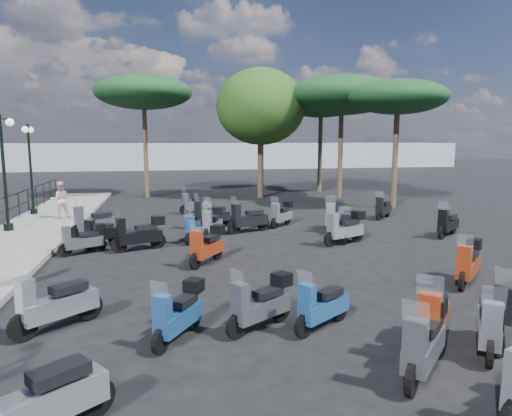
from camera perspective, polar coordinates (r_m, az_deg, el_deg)
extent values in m
plane|color=black|center=(12.64, -3.89, -7.52)|extent=(120.00, 120.00, 0.00)
cube|color=slate|center=(16.23, -28.84, -4.69)|extent=(3.00, 30.00, 0.15)
cylinder|color=black|center=(20.82, -28.58, -0.20)|extent=(0.04, 0.04, 1.10)
cylinder|color=black|center=(22.12, -27.53, 0.33)|extent=(0.04, 0.04, 1.10)
cylinder|color=black|center=(23.42, -26.60, 0.80)|extent=(0.04, 0.04, 1.10)
cylinder|color=black|center=(24.73, -25.76, 1.22)|extent=(0.04, 0.04, 1.10)
cylinder|color=black|center=(26.05, -25.01, 1.60)|extent=(0.04, 0.04, 1.10)
cylinder|color=black|center=(27.37, -24.33, 1.94)|extent=(0.04, 0.04, 1.10)
cylinder|color=black|center=(28.70, -23.72, 2.25)|extent=(0.04, 0.04, 1.10)
cylinder|color=black|center=(19.30, -28.53, -2.09)|extent=(0.34, 0.34, 0.25)
cylinder|color=black|center=(19.07, -28.96, 3.82)|extent=(0.12, 0.12, 4.24)
cylinder|color=black|center=(19.05, -29.39, 9.70)|extent=(0.42, 0.89, 0.04)
sphere|color=white|center=(19.40, -28.42, 9.42)|extent=(0.30, 0.30, 0.30)
cylinder|color=black|center=(23.01, -26.02, -0.37)|extent=(0.32, 0.32, 0.24)
cylinder|color=black|center=(22.82, -26.33, 4.33)|extent=(0.11, 0.11, 4.03)
cylinder|color=black|center=(22.79, -26.65, 9.00)|extent=(0.07, 0.91, 0.04)
sphere|color=white|center=(23.23, -26.36, 8.74)|extent=(0.28, 0.28, 0.28)
sphere|color=white|center=(22.35, -26.90, 8.75)|extent=(0.28, 0.28, 0.28)
imported|color=#C5A6A5|center=(21.24, -23.30, 0.95)|extent=(0.93, 0.82, 1.58)
cylinder|color=black|center=(7.95, -11.84, -15.95)|extent=(0.32, 0.43, 0.45)
cylinder|color=black|center=(8.83, -7.77, -13.30)|extent=(0.32, 0.43, 0.45)
cube|color=#1D4D87|center=(8.36, -9.55, -13.40)|extent=(0.92, 1.19, 0.32)
cube|color=black|center=(8.39, -9.03, -11.39)|extent=(0.54, 0.62, 0.13)
cube|color=#1D4D87|center=(7.84, -11.64, -12.91)|extent=(0.35, 0.32, 0.65)
plane|color=white|center=(7.66, -11.96, -10.13)|extent=(0.34, 0.25, 0.35)
cube|color=black|center=(8.64, -7.79, -9.60)|extent=(0.42, 0.43, 0.24)
cylinder|color=black|center=(9.15, -27.16, -13.17)|extent=(0.46, 0.41, 0.52)
cylinder|color=black|center=(9.69, -20.07, -11.51)|extent=(0.46, 0.41, 0.52)
cube|color=#ABADB7|center=(9.36, -23.28, -11.16)|extent=(1.30, 1.18, 0.37)
cube|color=black|center=(9.35, -22.39, -9.19)|extent=(0.70, 0.66, 0.15)
cube|color=#ABADB7|center=(9.02, -26.87, -10.12)|extent=(0.39, 0.40, 0.75)
plane|color=white|center=(8.86, -27.46, -7.23)|extent=(0.33, 0.37, 0.40)
cylinder|color=black|center=(15.50, -20.17, -4.17)|extent=(0.33, 0.41, 0.44)
cylinder|color=black|center=(16.29, -17.46, -3.44)|extent=(0.33, 0.41, 0.44)
cube|color=black|center=(15.89, -18.69, -3.19)|extent=(0.95, 1.15, 0.31)
cube|color=black|center=(15.95, -18.36, -2.18)|extent=(0.54, 0.61, 0.13)
cube|color=black|center=(15.47, -20.06, -2.59)|extent=(0.34, 0.32, 0.64)
plane|color=white|center=(15.36, -20.28, -1.12)|extent=(0.33, 0.26, 0.34)
cylinder|color=black|center=(14.86, -22.78, -4.89)|extent=(0.41, 0.28, 0.42)
cylinder|color=black|center=(15.19, -18.96, -4.40)|extent=(0.41, 0.28, 0.42)
cube|color=#44454A|center=(14.99, -20.72, -4.04)|extent=(1.15, 0.82, 0.30)
cube|color=black|center=(14.99, -20.23, -3.05)|extent=(0.59, 0.49, 0.12)
cube|color=#44454A|center=(14.79, -22.61, -3.33)|extent=(0.30, 0.33, 0.62)
plane|color=white|center=(14.71, -22.89, -1.84)|extent=(0.22, 0.33, 0.33)
cube|color=black|center=(15.08, -19.00, -2.30)|extent=(0.40, 0.39, 0.23)
cylinder|color=black|center=(17.31, -21.43, -2.80)|extent=(0.51, 0.37, 0.53)
cylinder|color=black|center=(17.81, -17.48, -2.30)|extent=(0.51, 0.37, 0.53)
cube|color=#44454A|center=(17.54, -19.29, -1.89)|extent=(1.41, 1.05, 0.37)
cube|color=black|center=(17.56, -18.78, -0.84)|extent=(0.73, 0.62, 0.15)
cube|color=#44454A|center=(17.26, -21.25, -1.12)|extent=(0.38, 0.41, 0.77)
plane|color=white|center=(17.16, -21.55, 0.48)|extent=(0.29, 0.40, 0.41)
cylinder|color=black|center=(6.57, -19.53, -21.45)|extent=(0.49, 0.41, 0.53)
cube|color=gray|center=(6.25, -24.88, -21.32)|extent=(1.38, 1.17, 0.38)
cube|color=black|center=(6.17, -23.39, -18.36)|extent=(0.73, 0.67, 0.16)
cylinder|color=black|center=(8.40, 6.00, -14.46)|extent=(0.42, 0.33, 0.44)
cylinder|color=black|center=(9.23, 10.39, -12.37)|extent=(0.42, 0.33, 0.44)
cube|color=#1D4D87|center=(8.78, 8.51, -12.28)|extent=(1.17, 0.94, 0.31)
cube|color=black|center=(8.81, 9.16, -10.42)|extent=(0.61, 0.54, 0.13)
cube|color=#1D4D87|center=(8.29, 6.37, -11.60)|extent=(0.33, 0.34, 0.65)
plane|color=white|center=(8.12, 6.18, -8.94)|extent=(0.26, 0.33, 0.34)
cylinder|color=black|center=(12.54, -7.59, -6.56)|extent=(0.37, 0.45, 0.48)
cylinder|color=black|center=(13.54, -4.84, -5.38)|extent=(0.37, 0.45, 0.48)
cube|color=#972F13|center=(13.03, -6.06, -5.12)|extent=(1.05, 1.27, 0.34)
cube|color=black|center=(13.11, -5.69, -3.77)|extent=(0.60, 0.67, 0.14)
cube|color=#972F13|center=(12.49, -7.43, -4.42)|extent=(0.38, 0.36, 0.71)
plane|color=white|center=(12.35, -7.62, -2.42)|extent=(0.36, 0.29, 0.38)
cube|color=black|center=(13.42, -4.83, -2.68)|extent=(0.46, 0.47, 0.26)
cylinder|color=black|center=(14.78, -16.77, -4.49)|extent=(0.51, 0.27, 0.50)
cylinder|color=black|center=(15.13, -12.16, -4.02)|extent=(0.51, 0.27, 0.50)
cube|color=black|center=(14.92, -14.27, -3.53)|extent=(1.40, 0.81, 0.36)
cube|color=black|center=(14.91, -13.66, -2.36)|extent=(0.70, 0.51, 0.15)
cube|color=black|center=(14.70, -16.54, -2.63)|extent=(0.32, 0.37, 0.73)
plane|color=white|center=(14.60, -16.85, -0.84)|extent=(0.22, 0.40, 0.39)
cube|color=black|center=(15.01, -12.16, -1.51)|extent=(0.45, 0.44, 0.27)
cylinder|color=black|center=(17.94, -7.40, -1.91)|extent=(0.52, 0.28, 0.52)
cylinder|color=black|center=(18.50, -3.77, -1.54)|extent=(0.52, 0.28, 0.52)
cube|color=black|center=(18.20, -5.41, -1.11)|extent=(1.43, 0.84, 0.37)
cube|color=black|center=(18.23, -4.92, -0.13)|extent=(0.72, 0.53, 0.15)
cube|color=black|center=(17.89, -7.18, -0.33)|extent=(0.34, 0.39, 0.75)
plane|color=white|center=(17.80, -7.40, 1.19)|extent=(0.22, 0.41, 0.40)
cylinder|color=black|center=(21.74, -8.99, -0.20)|extent=(0.45, 0.27, 0.45)
cylinder|color=black|center=(22.25, -6.40, 0.06)|extent=(0.45, 0.27, 0.45)
cube|color=#44454A|center=(21.98, -7.58, 0.37)|extent=(1.24, 0.79, 0.32)
cube|color=black|center=(22.02, -7.23, 1.08)|extent=(0.63, 0.48, 0.13)
cube|color=#44454A|center=(21.71, -8.84, 0.94)|extent=(0.30, 0.34, 0.65)
plane|color=white|center=(21.63, -8.99, 2.03)|extent=(0.21, 0.35, 0.35)
cylinder|color=black|center=(7.85, 20.50, -16.35)|extent=(0.42, 0.48, 0.53)
cylinder|color=black|center=(9.06, 21.68, -12.98)|extent=(0.42, 0.48, 0.53)
cube|color=#972F13|center=(8.43, 21.26, -13.16)|extent=(1.20, 1.35, 0.37)
cube|color=black|center=(8.50, 21.54, -10.78)|extent=(0.67, 0.72, 0.15)
cube|color=#972F13|center=(7.73, 20.79, -12.67)|extent=(0.41, 0.40, 0.77)
plane|color=white|center=(7.51, 20.93, -9.31)|extent=(0.38, 0.33, 0.41)
cylinder|color=black|center=(8.32, -2.42, -14.59)|extent=(0.43, 0.33, 0.46)
cylinder|color=black|center=(9.07, 3.10, -12.59)|extent=(0.43, 0.33, 0.46)
cube|color=#44454A|center=(8.65, 0.71, -12.42)|extent=(1.21, 0.95, 0.32)
cube|color=black|center=(8.67, 1.48, -10.51)|extent=(0.64, 0.55, 0.13)
cube|color=#44454A|center=(8.21, -2.03, -11.63)|extent=(0.33, 0.35, 0.67)
plane|color=white|center=(8.03, -2.35, -8.85)|extent=(0.26, 0.34, 0.35)
cube|color=black|center=(8.88, 3.22, -8.88)|extent=(0.44, 0.43, 0.25)
cylinder|color=black|center=(15.39, -8.38, -3.82)|extent=(0.31, 0.42, 0.44)
cylinder|color=black|center=(16.33, -6.46, -3.07)|extent=(0.31, 0.42, 0.44)
cube|color=#1D4D87|center=(15.86, -7.32, -2.82)|extent=(0.91, 1.17, 0.31)
cube|color=black|center=(15.95, -7.07, -1.81)|extent=(0.53, 0.61, 0.13)
cube|color=#1D4D87|center=(15.37, -8.28, -2.23)|extent=(0.34, 0.32, 0.64)
plane|color=white|center=(15.25, -8.42, -0.74)|extent=(0.33, 0.25, 0.34)
cylinder|color=black|center=(15.83, -6.18, -3.35)|extent=(0.29, 0.48, 0.49)
cylinder|color=black|center=(16.96, -4.84, -2.53)|extent=(0.29, 0.48, 0.49)
cube|color=#ABADB7|center=(16.40, -5.44, -2.27)|extent=(0.85, 1.34, 0.34)
cube|color=black|center=(16.51, -5.27, -1.19)|extent=(0.52, 0.68, 0.14)
cube|color=#ABADB7|center=(15.81, -6.11, -1.64)|extent=(0.37, 0.33, 0.71)
plane|color=white|center=(15.68, -6.21, -0.04)|extent=(0.38, 0.23, 0.38)
cube|color=black|center=(16.86, -4.85, -0.36)|extent=(0.44, 0.45, 0.26)
cylinder|color=black|center=(18.62, -6.11, -1.63)|extent=(0.29, 0.42, 0.43)
cylinder|color=black|center=(19.60, -4.82, -1.10)|extent=(0.29, 0.42, 0.43)
cube|color=#ABADB7|center=(19.12, -5.40, -0.86)|extent=(0.84, 1.17, 0.31)
cube|color=black|center=(19.22, -5.23, -0.04)|extent=(0.50, 0.60, 0.13)
cube|color=#ABADB7|center=(18.61, -6.04, -0.34)|extent=(0.33, 0.30, 0.63)
plane|color=white|center=(18.51, -6.13, 0.88)|extent=(0.33, 0.23, 0.34)
cylinder|color=black|center=(8.23, 27.17, -15.81)|extent=(0.35, 0.44, 0.47)
cylinder|color=black|center=(9.31, 26.89, -12.94)|extent=(0.35, 0.44, 0.47)
cube|color=#ABADB7|center=(8.75, 27.09, -13.10)|extent=(1.01, 1.22, 0.33)
cube|color=black|center=(8.81, 27.17, -11.07)|extent=(0.58, 0.64, 0.14)
cube|color=#ABADB7|center=(8.13, 27.37, -12.71)|extent=(0.36, 0.34, 0.68)
plane|color=white|center=(7.94, 27.61, -9.90)|extent=(0.34, 0.28, 0.36)
cylinder|color=black|center=(7.01, 18.89, -19.59)|extent=(0.42, 0.42, 0.49)
cylinder|color=black|center=(8.09, 21.16, -15.75)|extent=(0.42, 0.42, 0.49)
cube|color=#44454A|center=(7.51, 20.29, -16.11)|extent=(1.18, 1.20, 0.35)
cube|color=black|center=(7.56, 20.71, -13.61)|extent=(0.65, 0.66, 0.14)
cube|color=#44454A|center=(6.87, 19.27, -15.81)|extent=(0.38, 0.38, 0.72)
plane|color=white|center=(6.64, 19.33, -12.38)|extent=(0.34, 0.33, 0.38)
cube|color=black|center=(7.87, 21.46, -11.32)|extent=(0.48, 0.48, 0.27)
cylinder|color=black|center=(11.75, 24.38, -8.31)|extent=(0.42, 0.41, 0.48)
cylinder|color=black|center=(12.90, 25.40, -6.90)|extent=(0.42, 0.41, 0.48)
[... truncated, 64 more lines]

